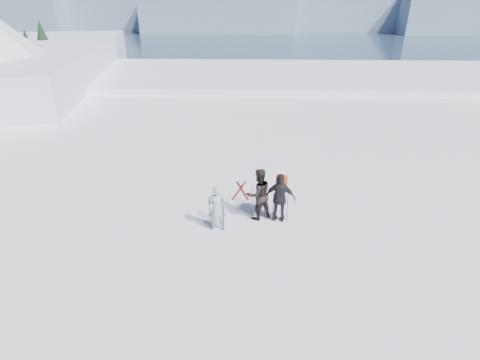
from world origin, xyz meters
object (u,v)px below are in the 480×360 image
object	(u,v)px
skier_grey	(217,208)
skier_pack	(280,198)
skis_loose	(241,190)
skier_dark	(259,194)

from	to	relation	value
skier_grey	skier_pack	world-z (taller)	skier_pack
skis_loose	skier_dark	bearing A→B (deg)	-71.04
skis_loose	skier_grey	bearing A→B (deg)	-103.91
skier_grey	skis_loose	bearing A→B (deg)	-110.45
skier_dark	skis_loose	size ratio (longest dim) A/B	1.19
skier_grey	skier_dark	size ratio (longest dim) A/B	0.87
skier_dark	skier_pack	xyz separation A→B (m)	(0.77, -0.16, -0.05)
skier_dark	skis_loose	xyz separation A→B (m)	(-0.71, 2.08, -0.97)
skier_grey	skier_dark	world-z (taller)	skier_dark
skier_grey	skier_dark	distance (m)	1.65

